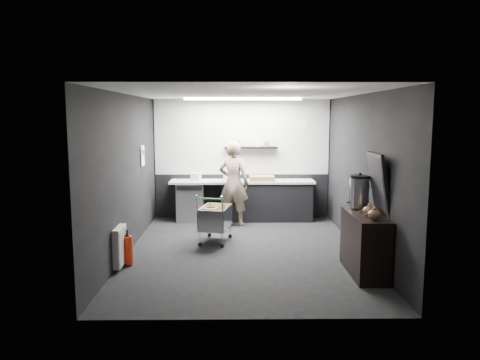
{
  "coord_description": "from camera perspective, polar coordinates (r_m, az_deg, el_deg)",
  "views": [
    {
      "loc": [
        -0.18,
        -7.88,
        2.35
      ],
      "look_at": [
        -0.07,
        0.4,
        1.19
      ],
      "focal_mm": 35.0,
      "sensor_mm": 36.0,
      "label": 1
    }
  ],
  "objects": [
    {
      "name": "radiator",
      "position": [
        7.47,
        -14.45,
        -7.82
      ],
      "size": [
        0.1,
        0.5,
        0.6
      ],
      "primitive_type": "cube",
      "color": "silver",
      "rests_on": "wall_left"
    },
    {
      "name": "kitchen_wall_panel",
      "position": [
        10.63,
        0.24,
        5.26
      ],
      "size": [
        3.95,
        0.02,
        1.7
      ],
      "primitive_type": "cube",
      "color": "#B8B9B4",
      "rests_on": "wall_back"
    },
    {
      "name": "ceiling_strip",
      "position": [
        9.74,
        0.33,
        9.84
      ],
      "size": [
        2.4,
        0.2,
        0.04
      ],
      "primitive_type": "cube",
      "color": "white",
      "rests_on": "ceiling"
    },
    {
      "name": "sideboard",
      "position": [
        7.22,
        15.03,
        -6.56
      ],
      "size": [
        0.52,
        1.21,
        1.81
      ],
      "color": "black",
      "rests_on": "floor"
    },
    {
      "name": "ceiling",
      "position": [
        7.89,
        0.59,
        10.5
      ],
      "size": [
        5.5,
        5.5,
        0.0
      ],
      "primitive_type": "plane",
      "rotation": [
        3.14,
        0.0,
        0.0
      ],
      "color": "white",
      "rests_on": "wall_back"
    },
    {
      "name": "wall_left",
      "position": [
        8.15,
        -13.62,
        0.69
      ],
      "size": [
        0.0,
        5.5,
        5.5
      ],
      "primitive_type": "plane",
      "rotation": [
        1.57,
        0.0,
        1.57
      ],
      "color": "black",
      "rests_on": "floor"
    },
    {
      "name": "floor",
      "position": [
        8.23,
        0.56,
        -8.64
      ],
      "size": [
        5.5,
        5.5,
        0.0
      ],
      "primitive_type": "plane",
      "color": "black",
      "rests_on": "ground"
    },
    {
      "name": "poster_red_band",
      "position": [
        9.39,
        -11.77,
        3.33
      ],
      "size": [
        0.02,
        0.22,
        0.1
      ],
      "primitive_type": "cube",
      "color": "#B51630",
      "rests_on": "poster"
    },
    {
      "name": "wall_front",
      "position": [
        5.23,
        1.27,
        -3.05
      ],
      "size": [
        5.5,
        0.0,
        5.5
      ],
      "primitive_type": "plane",
      "rotation": [
        -1.57,
        0.0,
        0.0
      ],
      "color": "black",
      "rests_on": "floor"
    },
    {
      "name": "white_container",
      "position": [
        10.38,
        -5.39,
        0.37
      ],
      "size": [
        0.23,
        0.21,
        0.17
      ],
      "primitive_type": "cube",
      "rotation": [
        0.0,
        0.0,
        -0.34
      ],
      "color": "silver",
      "rests_on": "prep_counter"
    },
    {
      "name": "poster",
      "position": [
        9.39,
        -11.79,
        2.9
      ],
      "size": [
        0.02,
        0.3,
        0.4
      ],
      "primitive_type": "cube",
      "color": "white",
      "rests_on": "wall_left"
    },
    {
      "name": "wall_right",
      "position": [
        8.24,
        14.62,
        0.73
      ],
      "size": [
        0.0,
        5.5,
        5.5
      ],
      "primitive_type": "plane",
      "rotation": [
        1.57,
        0.0,
        -1.57
      ],
      "color": "black",
      "rests_on": "floor"
    },
    {
      "name": "wall_clock",
      "position": [
        10.72,
        7.79,
        6.81
      ],
      "size": [
        0.2,
        0.03,
        0.2
      ],
      "primitive_type": "cylinder",
      "rotation": [
        1.57,
        0.0,
        0.0
      ],
      "color": "silver",
      "rests_on": "wall_back"
    },
    {
      "name": "shopping_cart",
      "position": [
        8.69,
        -3.04,
        -4.82
      ],
      "size": [
        0.64,
        0.92,
        0.91
      ],
      "color": "silver",
      "rests_on": "floor"
    },
    {
      "name": "floating_shelf",
      "position": [
        10.54,
        1.34,
        3.98
      ],
      "size": [
        1.2,
        0.22,
        0.04
      ],
      "primitive_type": "cube",
      "color": "black",
      "rests_on": "wall_back"
    },
    {
      "name": "cardboard_box",
      "position": [
        10.37,
        2.66,
        0.21
      ],
      "size": [
        0.55,
        0.42,
        0.11
      ],
      "primitive_type": "cube",
      "rotation": [
        0.0,
        0.0,
        0.02
      ],
      "color": "#916E4D",
      "rests_on": "prep_counter"
    },
    {
      "name": "fire_extinguisher",
      "position": [
        7.6,
        -13.54,
        -8.18
      ],
      "size": [
        0.17,
        0.17,
        0.55
      ],
      "color": "red",
      "rests_on": "floor"
    },
    {
      "name": "person",
      "position": [
        9.96,
        -0.78,
        -0.39
      ],
      "size": [
        0.76,
        0.62,
        1.81
      ],
      "primitive_type": "imported",
      "rotation": [
        0.0,
        0.0,
        2.81
      ],
      "color": "#C1B399",
      "rests_on": "floor"
    },
    {
      "name": "dado_panel",
      "position": [
        10.78,
        0.23,
        -1.93
      ],
      "size": [
        3.95,
        0.02,
        1.0
      ],
      "primitive_type": "cube",
      "color": "black",
      "rests_on": "wall_back"
    },
    {
      "name": "pink_tub",
      "position": [
        10.39,
        -1.44,
        0.57
      ],
      "size": [
        0.23,
        0.23,
        0.23
      ],
      "primitive_type": "cylinder",
      "color": "silver",
      "rests_on": "prep_counter"
    },
    {
      "name": "wall_back",
      "position": [
        10.68,
        0.23,
        2.58
      ],
      "size": [
        5.5,
        0.0,
        5.5
      ],
      "primitive_type": "plane",
      "rotation": [
        1.57,
        0.0,
        0.0
      ],
      "color": "black",
      "rests_on": "floor"
    },
    {
      "name": "prep_counter",
      "position": [
        10.48,
        1.0,
        -2.45
      ],
      "size": [
        3.2,
        0.61,
        0.9
      ],
      "color": "black",
      "rests_on": "floor"
    }
  ]
}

